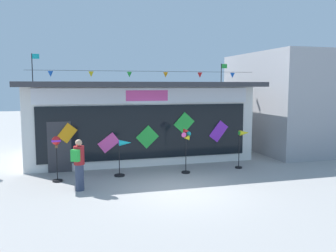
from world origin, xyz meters
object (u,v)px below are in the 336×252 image
object	(u,v)px
wind_spinner_left	(124,151)
wind_spinner_center_right	(243,140)
wind_spinner_center_left	(186,142)
person_near_camera	(79,164)
kite_shop_building	(134,118)
wind_spinner_far_left	(56,148)

from	to	relation	value
wind_spinner_left	wind_spinner_center_right	size ratio (longest dim) A/B	0.88
wind_spinner_center_right	wind_spinner_center_left	bearing A→B (deg)	-175.07
person_near_camera	kite_shop_building	bearing A→B (deg)	-80.82
wind_spinner_left	wind_spinner_center_left	size ratio (longest dim) A/B	0.79
wind_spinner_far_left	person_near_camera	xyz separation A→B (m)	(0.71, -1.35, -0.32)
wind_spinner_left	wind_spinner_center_left	distance (m)	2.43
kite_shop_building	person_near_camera	distance (m)	6.43
wind_spinner_far_left	wind_spinner_center_left	size ratio (longest dim) A/B	0.93
kite_shop_building	wind_spinner_center_left	world-z (taller)	kite_shop_building
person_near_camera	wind_spinner_far_left	bearing A→B (deg)	-26.12
kite_shop_building	wind_spinner_left	size ratio (longest dim) A/B	7.38
wind_spinner_far_left	person_near_camera	size ratio (longest dim) A/B	0.97
wind_spinner_center_left	person_near_camera	world-z (taller)	wind_spinner_center_left
kite_shop_building	wind_spinner_center_left	size ratio (longest dim) A/B	5.80
wind_spinner_center_right	person_near_camera	xyz separation A→B (m)	(-6.61, -1.49, -0.30)
wind_spinner_center_left	person_near_camera	xyz separation A→B (m)	(-4.08, -1.27, -0.34)
wind_spinner_left	wind_spinner_center_left	bearing A→B (deg)	-5.86
wind_spinner_far_left	wind_spinner_left	bearing A→B (deg)	3.95
wind_spinner_far_left	kite_shop_building	bearing A→B (deg)	50.40
wind_spinner_left	person_near_camera	world-z (taller)	person_near_camera
wind_spinner_center_right	person_near_camera	distance (m)	6.79
kite_shop_building	person_near_camera	size ratio (longest dim) A/B	6.05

